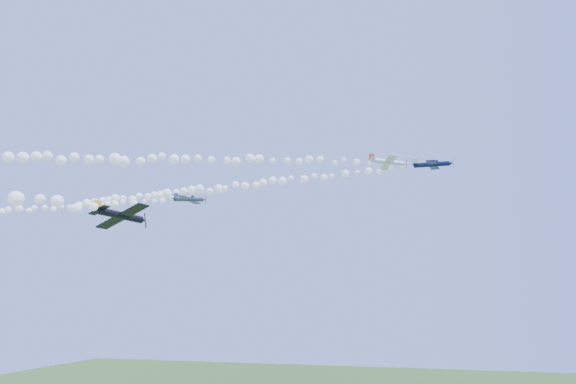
% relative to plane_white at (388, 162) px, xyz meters
% --- Properties ---
extents(plane_white, '(7.45, 7.87, 2.99)m').
position_rel_plane_white_xyz_m(plane_white, '(0.00, 0.00, 0.00)').
color(plane_white, white).
extents(smoke_trail_white, '(65.16, 23.64, 3.13)m').
position_rel_plane_white_xyz_m(smoke_trail_white, '(-34.63, -11.59, -0.28)').
color(smoke_trail_white, white).
extents(plane_navy, '(7.61, 8.05, 2.64)m').
position_rel_plane_white_xyz_m(plane_navy, '(8.12, 0.24, -1.02)').
color(plane_navy, '#0C1535').
extents(smoke_trail_navy, '(82.11, 14.39, 2.97)m').
position_rel_plane_white_xyz_m(smoke_trail_navy, '(-35.17, 6.57, -1.21)').
color(smoke_trail_navy, white).
extents(plane_grey, '(7.89, 8.23, 2.85)m').
position_rel_plane_white_xyz_m(plane_grey, '(-42.29, 2.81, -4.34)').
color(plane_grey, '#384252').
extents(smoke_trail_grey, '(82.65, 3.53, 3.47)m').
position_rel_plane_white_xyz_m(smoke_trail_grey, '(-85.97, 2.47, -4.73)').
color(smoke_trail_grey, white).
extents(plane_black, '(8.21, 7.90, 2.77)m').
position_rel_plane_white_xyz_m(plane_black, '(-31.68, -37.09, -15.49)').
color(plane_black, black).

